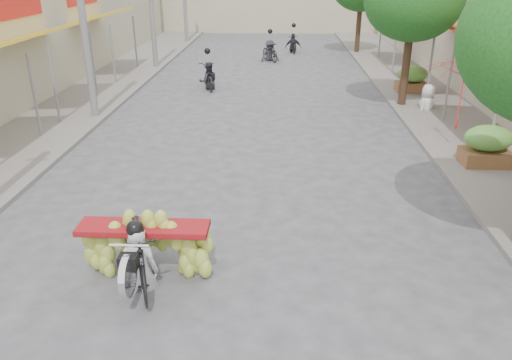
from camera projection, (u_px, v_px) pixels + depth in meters
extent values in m
cube|color=slate|center=(82.00, 95.00, 19.90)|extent=(4.00, 60.00, 0.12)
cube|color=slate|center=(437.00, 99.00, 19.30)|extent=(4.00, 60.00, 0.12)
cylinder|color=slate|center=(35.00, 98.00, 14.62)|extent=(0.08, 0.08, 2.55)
cube|color=gold|center=(46.00, 32.00, 17.00)|extent=(1.77, 4.00, 0.53)
cylinder|color=slate|center=(55.00, 87.00, 15.90)|extent=(0.08, 0.08, 2.55)
cylinder|color=slate|center=(93.00, 66.00, 19.20)|extent=(0.08, 0.08, 2.55)
cube|color=red|center=(16.00, 5.00, 16.70)|extent=(0.10, 3.50, 0.80)
cube|color=gold|center=(104.00, 15.00, 22.50)|extent=(1.77, 4.00, 0.53)
cylinder|color=slate|center=(113.00, 55.00, 21.40)|extent=(0.08, 0.08, 2.55)
cylinder|color=slate|center=(135.00, 43.00, 24.70)|extent=(0.08, 0.08, 2.55)
cube|color=#A32E15|center=(508.00, 49.00, 13.64)|extent=(1.77, 4.20, 0.53)
cylinder|color=slate|center=(495.00, 120.00, 12.53)|extent=(0.08, 0.08, 2.55)
cylinder|color=slate|center=(448.00, 86.00, 16.01)|extent=(0.08, 0.08, 2.55)
cube|color=#A32E15|center=(443.00, 24.00, 19.14)|extent=(1.77, 4.20, 0.53)
cylinder|color=slate|center=(430.00, 72.00, 18.02)|extent=(0.08, 0.08, 2.55)
cylinder|color=slate|center=(406.00, 55.00, 21.50)|extent=(0.08, 0.08, 2.55)
cube|color=#A32E15|center=(407.00, 11.00, 24.64)|extent=(1.77, 4.20, 0.53)
cylinder|color=slate|center=(395.00, 47.00, 23.52)|extent=(0.08, 0.08, 2.55)
cylinder|color=slate|center=(380.00, 36.00, 27.00)|extent=(0.08, 0.08, 2.55)
cylinder|color=#3A2719|center=(406.00, 64.00, 17.84)|extent=(0.28, 0.28, 3.20)
cylinder|color=#3A2719|center=(359.00, 26.00, 28.83)|extent=(0.28, 0.28, 3.20)
cube|color=brown|center=(486.00, 155.00, 12.80)|extent=(1.20, 0.80, 0.50)
ellipsoid|color=#589839|center=(490.00, 134.00, 12.57)|extent=(1.20, 0.88, 0.66)
cube|color=brown|center=(411.00, 85.00, 20.13)|extent=(1.20, 0.80, 0.50)
ellipsoid|color=#589839|center=(413.00, 71.00, 19.90)|extent=(1.20, 0.88, 0.66)
imported|color=black|center=(140.00, 256.00, 8.03)|extent=(1.13, 1.95, 1.10)
cylinder|color=silver|center=(128.00, 276.00, 7.41)|extent=(0.10, 0.66, 0.66)
cube|color=black|center=(129.00, 262.00, 7.43)|extent=(0.28, 0.22, 0.22)
cylinder|color=silver|center=(129.00, 246.00, 7.43)|extent=(0.60, 0.05, 0.05)
cube|color=maroon|center=(143.00, 228.00, 8.22)|extent=(2.16, 0.55, 0.10)
imported|color=silver|center=(135.00, 226.00, 7.76)|extent=(0.60, 0.44, 1.66)
sphere|color=black|center=(130.00, 180.00, 7.41)|extent=(0.28, 0.28, 0.28)
imported|color=red|center=(468.00, 58.00, 13.16)|extent=(2.56, 2.56, 1.97)
imported|color=white|center=(430.00, 84.00, 17.51)|extent=(0.98, 0.97, 1.75)
imported|color=black|center=(208.00, 77.00, 20.96)|extent=(1.11, 1.91, 1.01)
imported|color=#282830|center=(208.00, 62.00, 20.71)|extent=(0.89, 0.67, 1.65)
sphere|color=black|center=(207.00, 51.00, 20.53)|extent=(0.26, 0.26, 0.26)
imported|color=black|center=(270.00, 52.00, 26.96)|extent=(1.26, 1.77, 1.03)
imported|color=#282830|center=(270.00, 40.00, 26.72)|extent=(1.19, 0.99, 1.65)
sphere|color=black|center=(270.00, 31.00, 26.54)|extent=(0.26, 0.26, 0.26)
imported|color=black|center=(293.00, 45.00, 29.61)|extent=(0.70, 1.62, 0.89)
imported|color=#282830|center=(294.00, 33.00, 29.33)|extent=(1.00, 0.62, 1.65)
sphere|color=black|center=(294.00, 25.00, 29.15)|extent=(0.26, 0.26, 0.26)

